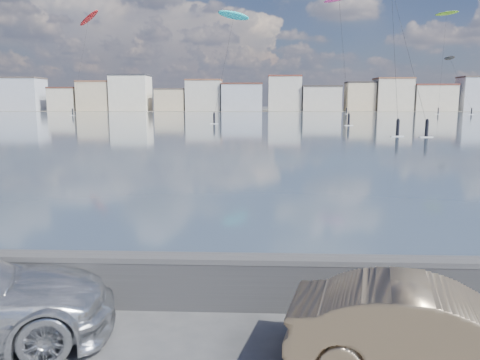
% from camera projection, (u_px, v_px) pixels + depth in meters
% --- Properties ---
extents(bay_water, '(500.00, 177.00, 0.00)m').
position_uv_depth(bay_water, '(254.00, 120.00, 96.18)').
color(bay_water, '#333F55').
rests_on(bay_water, ground).
extents(far_shore_strip, '(500.00, 60.00, 0.00)m').
position_uv_depth(far_shore_strip, '(257.00, 110.00, 203.08)').
color(far_shore_strip, '#4C473D').
rests_on(far_shore_strip, ground).
extents(seawall, '(400.00, 0.36, 1.08)m').
position_uv_depth(seawall, '(183.00, 278.00, 8.60)').
color(seawall, '#28282B').
rests_on(seawall, ground).
extents(far_buildings, '(240.79, 13.26, 14.60)m').
position_uv_depth(far_buildings, '(260.00, 96.00, 188.24)').
color(far_buildings, white).
rests_on(far_buildings, ground).
extents(car_champagne, '(4.17, 2.26, 1.31)m').
position_uv_depth(car_champagne, '(433.00, 332.00, 6.43)').
color(car_champagne, '#A08662').
rests_on(car_champagne, ground).
extents(kitesurfer_1, '(10.14, 15.94, 38.51)m').
position_uv_depth(kitesurfer_1, '(339.00, 0.00, 150.84)').
color(kitesurfer_1, '#E5338C').
rests_on(kitesurfer_1, ground).
extents(kitesurfer_9, '(7.50, 19.58, 21.35)m').
position_uv_depth(kitesurfer_9, '(234.00, 17.00, 91.26)').
color(kitesurfer_9, '#19BFBF').
rests_on(kitesurfer_9, ground).
extents(kitesurfer_12, '(7.87, 13.27, 31.39)m').
position_uv_depth(kitesurfer_12, '(446.00, 15.00, 144.77)').
color(kitesurfer_12, '#8CD826').
rests_on(kitesurfer_12, ground).
extents(kitesurfer_15, '(8.60, 16.56, 30.18)m').
position_uv_depth(kitesurfer_15, '(89.00, 19.00, 135.90)').
color(kitesurfer_15, red).
rests_on(kitesurfer_15, ground).
extents(kitesurfer_16, '(7.02, 19.15, 18.69)m').
position_uv_depth(kitesurfer_16, '(450.00, 59.00, 149.23)').
color(kitesurfer_16, black).
rests_on(kitesurfer_16, ground).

